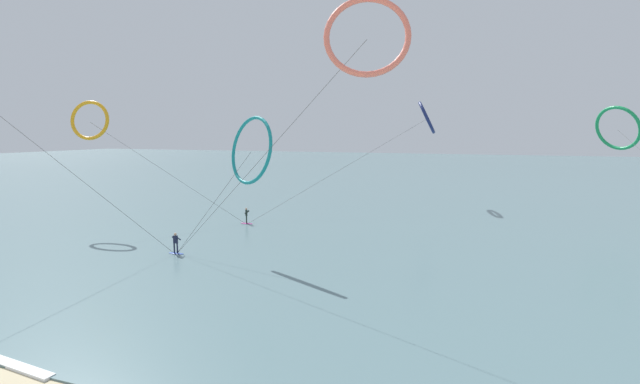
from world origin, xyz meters
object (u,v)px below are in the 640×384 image
Objects in this scene: kite_teal at (251,150)px; kite_coral at (367,36)px; kite_amber at (90,120)px; surfer_cobalt at (176,245)px; kite_navy at (427,118)px; kite_emerald at (618,128)px; surfer_magenta at (247,217)px.

kite_coral is (10.55, -6.00, 6.57)m from kite_teal.
surfer_cobalt is at bearing -39.22° from kite_amber.
kite_amber is at bearing 153.13° from surfer_cobalt.
kite_navy is 22.53m from kite_emerald.
kite_coral is at bearing 175.28° from kite_navy.
kite_coral reaches higher than surfer_cobalt.
kite_emerald is (31.49, 32.67, 1.84)m from kite_teal.
kite_teal is at bearing 13.21° from surfer_cobalt.
kite_emerald reaches higher than surfer_magenta.
kite_coral is at bearing -17.76° from surfer_cobalt.
kite_coral is at bearing -167.36° from surfer_magenta.
surfer_magenta is 0.10× the size of kite_amber.
surfer_cobalt is 0.09× the size of kite_coral.
kite_coral reaches higher than kite_teal.
kite_navy reaches higher than surfer_magenta.
kite_amber is (-20.77, 4.68, 2.55)m from kite_teal.
surfer_magenta is at bearing 149.92° from kite_teal.
surfer_cobalt and surfer_magenta have the same top height.
kite_emerald is at bearing 47.04° from kite_coral.
surfer_magenta is 0.07× the size of kite_navy.
kite_teal reaches higher than surfer_cobalt.
surfer_cobalt is 0.03× the size of kite_emerald.
kite_teal is at bearing 157.81° from kite_navy.
surfer_cobalt is at bearing 88.32° from kite_emerald.
surfer_magenta is 0.03× the size of kite_emerald.
surfer_magenta is 18.43m from kite_amber.
kite_coral is at bearing 107.27° from kite_emerald.
surfer_cobalt is 0.07× the size of kite_navy.
kite_navy is at bearing 77.72° from kite_coral.
kite_navy reaches higher than kite_amber.
kite_teal reaches higher than surfer_magenta.
kite_amber reaches higher than kite_teal.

